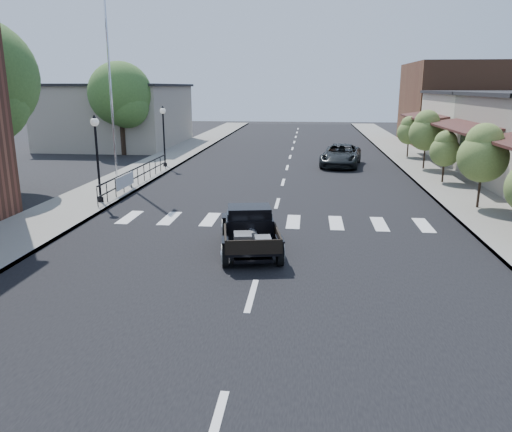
# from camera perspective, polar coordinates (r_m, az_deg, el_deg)

# --- Properties ---
(ground) EXTENTS (120.00, 120.00, 0.00)m
(ground) POSITION_cam_1_polar(r_m,az_deg,el_deg) (15.16, 0.78, -4.61)
(ground) COLOR black
(ground) RESTS_ON ground
(road) EXTENTS (14.00, 80.00, 0.02)m
(road) POSITION_cam_1_polar(r_m,az_deg,el_deg) (29.71, 3.41, 4.92)
(road) COLOR black
(road) RESTS_ON ground
(road_markings) EXTENTS (12.00, 60.00, 0.06)m
(road_markings) POSITION_cam_1_polar(r_m,az_deg,el_deg) (24.80, 2.88, 2.97)
(road_markings) COLOR silver
(road_markings) RESTS_ON ground
(sidewalk_left) EXTENTS (3.00, 80.00, 0.15)m
(sidewalk_left) POSITION_cam_1_polar(r_m,az_deg,el_deg) (31.24, -12.42, 5.20)
(sidewalk_left) COLOR gray
(sidewalk_left) RESTS_ON ground
(sidewalk_right) EXTENTS (3.00, 80.00, 0.15)m
(sidewalk_right) POSITION_cam_1_polar(r_m,az_deg,el_deg) (30.53, 19.61, 4.48)
(sidewalk_right) COLOR gray
(sidewalk_right) RESTS_ON ground
(low_building_left) EXTENTS (10.00, 12.00, 5.00)m
(low_building_left) POSITION_cam_1_polar(r_m,az_deg,el_deg) (45.35, -15.37, 10.93)
(low_building_left) COLOR #A59C8A
(low_building_left) RESTS_ON ground
(storefront_far) EXTENTS (10.00, 9.00, 4.50)m
(storefront_far) POSITION_cam_1_polar(r_m,az_deg,el_deg) (38.86, 26.97, 8.99)
(storefront_far) COLOR beige
(storefront_far) RESTS_ON ground
(far_building_right) EXTENTS (11.00, 10.00, 7.00)m
(far_building_right) POSITION_cam_1_polar(r_m,az_deg,el_deg) (48.42, 23.55, 11.65)
(far_building_right) COLOR brown
(far_building_right) RESTS_ON ground
(railing) EXTENTS (0.08, 10.00, 1.00)m
(railing) POSITION_cam_1_polar(r_m,az_deg,el_deg) (26.09, -13.38, 4.63)
(railing) COLOR black
(railing) RESTS_ON sidewalk_left
(banner) EXTENTS (0.04, 2.20, 0.60)m
(banner) POSITION_cam_1_polar(r_m,az_deg,el_deg) (24.25, -14.70, 3.33)
(banner) COLOR silver
(banner) RESTS_ON sidewalk_left
(lamp_post_b) EXTENTS (0.36, 0.36, 3.70)m
(lamp_post_b) POSITION_cam_1_polar(r_m,az_deg,el_deg) (22.32, -17.66, 6.22)
(lamp_post_b) COLOR black
(lamp_post_b) RESTS_ON sidewalk_left
(lamp_post_c) EXTENTS (0.36, 0.36, 3.70)m
(lamp_post_c) POSITION_cam_1_polar(r_m,az_deg,el_deg) (31.68, -10.48, 8.94)
(lamp_post_c) COLOR black
(lamp_post_c) RESTS_ON sidewalk_left
(flagpole) EXTENTS (0.12, 0.12, 12.95)m
(flagpole) POSITION_cam_1_polar(r_m,az_deg,el_deg) (28.32, -16.55, 17.34)
(flagpole) COLOR silver
(flagpole) RESTS_ON sidewalk_left
(big_tree_far) EXTENTS (4.62, 4.62, 6.79)m
(big_tree_far) POSITION_cam_1_polar(r_m,az_deg,el_deg) (38.82, -15.16, 11.74)
(big_tree_far) COLOR #3A5F28
(big_tree_far) RESTS_ON ground
(small_tree_b) EXTENTS (1.99, 1.99, 3.31)m
(small_tree_b) POSITION_cam_1_polar(r_m,az_deg,el_deg) (22.24, 24.38, 5.07)
(small_tree_b) COLOR #597133
(small_tree_b) RESTS_ON sidewalk_right
(small_tree_c) EXTENTS (1.54, 1.54, 2.57)m
(small_tree_c) POSITION_cam_1_polar(r_m,az_deg,el_deg) (27.66, 20.73, 6.27)
(small_tree_c) COLOR #597133
(small_tree_c) RESTS_ON sidewalk_right
(small_tree_d) EXTENTS (2.03, 2.03, 3.38)m
(small_tree_d) POSITION_cam_1_polar(r_m,az_deg,el_deg) (31.96, 18.81, 8.17)
(small_tree_d) COLOR #597133
(small_tree_d) RESTS_ON sidewalk_right
(small_tree_e) EXTENTS (1.64, 1.64, 2.73)m
(small_tree_e) POSITION_cam_1_polar(r_m,az_deg,el_deg) (37.08, 17.04, 8.58)
(small_tree_e) COLOR #597133
(small_tree_e) RESTS_ON sidewalk_right
(hotrod_pickup) EXTENTS (2.59, 4.34, 1.41)m
(hotrod_pickup) POSITION_cam_1_polar(r_m,az_deg,el_deg) (15.46, -0.74, -1.49)
(hotrod_pickup) COLOR black
(hotrod_pickup) RESTS_ON ground
(second_car) EXTENTS (3.04, 5.29, 1.39)m
(second_car) POSITION_cam_1_polar(r_m,az_deg,el_deg) (32.65, 9.68, 6.83)
(second_car) COLOR black
(second_car) RESTS_ON ground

